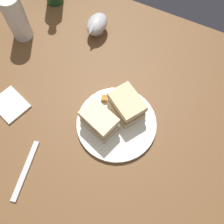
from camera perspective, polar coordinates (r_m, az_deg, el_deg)
name	(u,v)px	position (r m, az deg, el deg)	size (l,w,h in m)	color
ground_plane	(110,160)	(1.52, -0.54, -11.13)	(6.00, 6.00, 0.00)	black
dining_table	(109,142)	(1.16, -0.71, -6.92)	(1.27, 0.96, 0.75)	brown
plate	(116,123)	(0.78, 1.04, -2.64)	(0.25, 0.25, 0.01)	silver
sandwich_half_left	(127,105)	(0.76, 3.40, 1.58)	(0.13, 0.12, 0.07)	beige
sandwich_half_right	(99,121)	(0.74, -2.95, -2.04)	(0.12, 0.10, 0.07)	beige
potato_wedge_front	(107,120)	(0.77, -1.24, -1.77)	(0.05, 0.02, 0.02)	#B77F33
potato_wedge_middle	(92,118)	(0.77, -4.60, -1.40)	(0.04, 0.02, 0.02)	#B77F33
potato_wedge_back	(107,99)	(0.80, -1.19, 3.07)	(0.04, 0.02, 0.02)	#AD702D
potato_wedge_left_edge	(118,104)	(0.79, 1.34, 1.93)	(0.06, 0.02, 0.02)	gold
pint_glass	(17,20)	(0.98, -21.05, 19.21)	(0.07, 0.07, 0.17)	white
gravy_boat	(97,24)	(0.96, -3.54, 19.55)	(0.07, 0.12, 0.07)	#B7B7BC
napkin	(10,105)	(0.87, -22.47, 1.60)	(0.11, 0.09, 0.01)	silver
fork	(26,170)	(0.78, -19.35, -12.56)	(0.18, 0.02, 0.01)	silver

